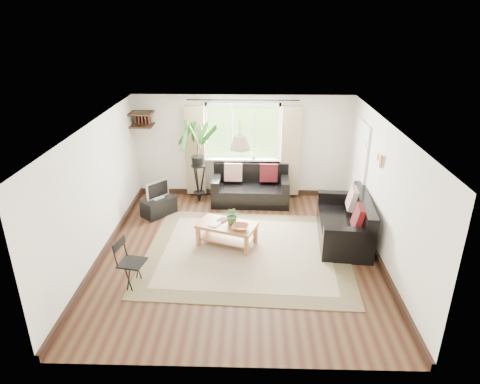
{
  "coord_description": "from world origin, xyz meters",
  "views": [
    {
      "loc": [
        0.2,
        -6.81,
        4.12
      ],
      "look_at": [
        0.0,
        0.4,
        1.05
      ],
      "focal_mm": 32.0,
      "sensor_mm": 36.0,
      "label": 1
    }
  ],
  "objects_px": {
    "sofa_right": "(344,220)",
    "folding_chair": "(132,263)",
    "palm_stand": "(198,162)",
    "tv_stand": "(159,207)",
    "sofa_back": "(251,186)",
    "coffee_table": "(227,234)"
  },
  "relations": [
    {
      "from": "tv_stand",
      "to": "folding_chair",
      "type": "distance_m",
      "value": 2.61
    },
    {
      "from": "sofa_back",
      "to": "folding_chair",
      "type": "bearing_deg",
      "value": -118.23
    },
    {
      "from": "tv_stand",
      "to": "folding_chair",
      "type": "xyz_separation_m",
      "value": [
        0.12,
        -2.6,
        0.21
      ]
    },
    {
      "from": "tv_stand",
      "to": "palm_stand",
      "type": "xyz_separation_m",
      "value": [
        0.8,
        0.76,
        0.77
      ]
    },
    {
      "from": "coffee_table",
      "to": "folding_chair",
      "type": "xyz_separation_m",
      "value": [
        -1.44,
        -1.35,
        0.19
      ]
    },
    {
      "from": "sofa_back",
      "to": "palm_stand",
      "type": "bearing_deg",
      "value": 178.37
    },
    {
      "from": "folding_chair",
      "to": "coffee_table",
      "type": "bearing_deg",
      "value": -35.96
    },
    {
      "from": "tv_stand",
      "to": "sofa_right",
      "type": "bearing_deg",
      "value": -63.13
    },
    {
      "from": "coffee_table",
      "to": "sofa_right",
      "type": "bearing_deg",
      "value": 6.56
    },
    {
      "from": "sofa_back",
      "to": "tv_stand",
      "type": "height_order",
      "value": "sofa_back"
    },
    {
      "from": "palm_stand",
      "to": "folding_chair",
      "type": "distance_m",
      "value": 3.47
    },
    {
      "from": "sofa_back",
      "to": "sofa_right",
      "type": "xyz_separation_m",
      "value": [
        1.8,
        -1.7,
        0.02
      ]
    },
    {
      "from": "palm_stand",
      "to": "folding_chair",
      "type": "xyz_separation_m",
      "value": [
        -0.67,
        -3.36,
        -0.56
      ]
    },
    {
      "from": "palm_stand",
      "to": "tv_stand",
      "type": "bearing_deg",
      "value": -136.27
    },
    {
      "from": "sofa_back",
      "to": "tv_stand",
      "type": "bearing_deg",
      "value": -159.33
    },
    {
      "from": "palm_stand",
      "to": "sofa_back",
      "type": "bearing_deg",
      "value": -2.93
    },
    {
      "from": "sofa_right",
      "to": "folding_chair",
      "type": "height_order",
      "value": "sofa_right"
    },
    {
      "from": "sofa_back",
      "to": "folding_chair",
      "type": "relative_size",
      "value": 2.15
    },
    {
      "from": "sofa_right",
      "to": "tv_stand",
      "type": "distance_m",
      "value": 3.93
    },
    {
      "from": "folding_chair",
      "to": "tv_stand",
      "type": "bearing_deg",
      "value": 13.56
    },
    {
      "from": "sofa_right",
      "to": "palm_stand",
      "type": "distance_m",
      "value": 3.51
    },
    {
      "from": "sofa_right",
      "to": "folding_chair",
      "type": "relative_size",
      "value": 2.23
    }
  ]
}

